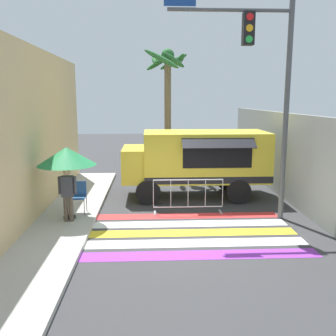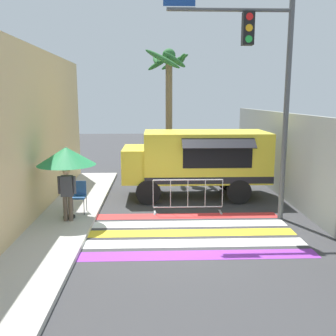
{
  "view_description": "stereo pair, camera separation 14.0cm",
  "coord_description": "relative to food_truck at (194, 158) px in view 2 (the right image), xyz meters",
  "views": [
    {
      "loc": [
        -0.87,
        -9.99,
        3.7
      ],
      "look_at": [
        -0.26,
        2.51,
        1.37
      ],
      "focal_mm": 40.0,
      "sensor_mm": 36.0,
      "label": 1
    },
    {
      "loc": [
        -0.73,
        -10.0,
        3.7
      ],
      "look_at": [
        -0.26,
        2.51,
        1.37
      ],
      "focal_mm": 40.0,
      "sensor_mm": 36.0,
      "label": 2
    }
  ],
  "objects": [
    {
      "name": "ground_plane",
      "position": [
        -0.78,
        -3.84,
        -1.5
      ],
      "size": [
        60.0,
        60.0,
        0.0
      ],
      "primitive_type": "plane",
      "color": "#38383A"
    },
    {
      "name": "sidewalk_left",
      "position": [
        -5.53,
        -3.84,
        -1.44
      ],
      "size": [
        4.4,
        16.0,
        0.12
      ],
      "color": "#B7B5AD",
      "rests_on": "ground_plane"
    },
    {
      "name": "building_left_facade",
      "position": [
        -5.21,
        -3.84,
        1.13
      ],
      "size": [
        0.25,
        16.0,
        5.26
      ],
      "color": "#DBBC84",
      "rests_on": "ground_plane"
    },
    {
      "name": "concrete_wall_right",
      "position": [
        3.41,
        -0.84,
        0.09
      ],
      "size": [
        0.2,
        16.0,
        3.18
      ],
      "color": "gray",
      "rests_on": "ground_plane"
    },
    {
      "name": "crosswalk_painted",
      "position": [
        -0.78,
        -3.92,
        -1.5
      ],
      "size": [
        6.4,
        3.6,
        0.01
      ],
      "color": "purple",
      "rests_on": "ground_plane"
    },
    {
      "name": "food_truck",
      "position": [
        0.0,
        0.0,
        0.0
      ],
      "size": [
        5.36,
        2.71,
        2.48
      ],
      "color": "yellow",
      "rests_on": "ground_plane"
    },
    {
      "name": "traffic_signal_pole",
      "position": [
        1.76,
        -2.77,
        2.93
      ],
      "size": [
        3.73,
        0.29,
        6.69
      ],
      "color": "#515456",
      "rests_on": "ground_plane"
    },
    {
      "name": "patio_umbrella",
      "position": [
        -4.11,
        -2.81,
        0.51
      ],
      "size": [
        1.73,
        1.73,
        2.17
      ],
      "color": "black",
      "rests_on": "sidewalk_left"
    },
    {
      "name": "folding_chair",
      "position": [
        -3.93,
        -2.21,
        -0.78
      ],
      "size": [
        0.46,
        0.46,
        0.99
      ],
      "rotation": [
        0.0,
        0.0,
        0.24
      ],
      "color": "#4C4C51",
      "rests_on": "sidewalk_left"
    },
    {
      "name": "vendor_person",
      "position": [
        -4.07,
        -3.1,
        -0.47
      ],
      "size": [
        0.53,
        0.21,
        1.61
      ],
      "rotation": [
        0.0,
        0.0,
        0.09
      ],
      "color": "brown",
      "rests_on": "sidewalk_left"
    },
    {
      "name": "barricade_front",
      "position": [
        -0.42,
        -2.07,
        -0.94
      ],
      "size": [
        2.29,
        0.44,
        1.13
      ],
      "color": "#B7BABF",
      "rests_on": "ground_plane"
    },
    {
      "name": "palm_tree",
      "position": [
        -0.83,
        3.79,
        2.79
      ],
      "size": [
        2.16,
        2.36,
        5.93
      ],
      "color": "#7A664C",
      "rests_on": "ground_plane"
    }
  ]
}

